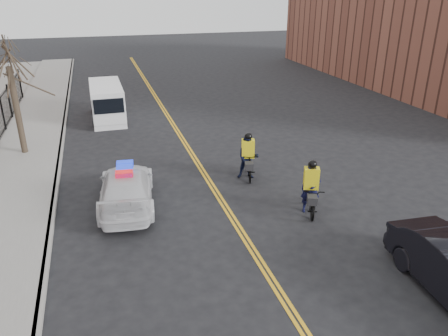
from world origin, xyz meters
name	(u,v)px	position (x,y,z in m)	size (l,w,h in m)	color
ground	(246,239)	(0.00, 0.00, 0.00)	(120.00, 120.00, 0.00)	black
center_line_left	(189,153)	(-0.08, 8.00, 0.01)	(0.10, 60.00, 0.01)	gold
center_line_right	(193,153)	(0.08, 8.00, 0.01)	(0.10, 60.00, 0.01)	gold
sidewalk	(22,169)	(-7.50, 8.00, 0.07)	(3.00, 60.00, 0.15)	gray
curb	(59,165)	(-6.00, 8.00, 0.07)	(0.20, 60.00, 0.15)	gray
building_across	(441,11)	(22.00, 18.00, 5.50)	(12.00, 30.00, 11.00)	brown
street_tree	(11,81)	(-7.60, 10.00, 3.53)	(3.20, 3.20, 4.80)	#33261E
police_cruiser	(126,188)	(-3.39, 3.45, 0.69)	(2.42, 4.89, 1.53)	silver
cargo_van	(107,103)	(-3.50, 14.89, 1.00)	(1.95, 4.92, 2.05)	white
cyclist_near	(310,194)	(2.76, 1.11, 0.68)	(1.39, 2.12, 1.97)	black
cyclist_far	(248,160)	(1.63, 4.50, 0.78)	(1.04, 2.02, 1.97)	black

